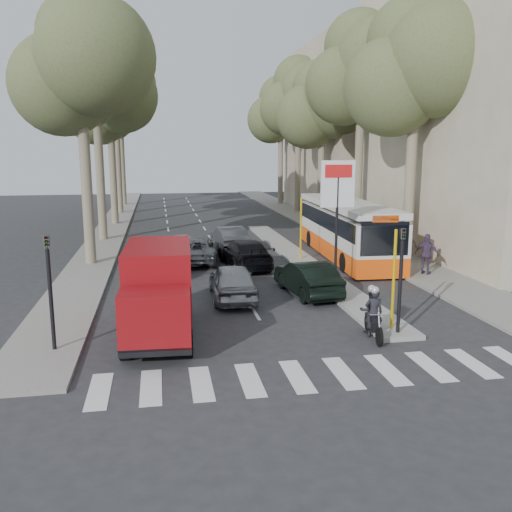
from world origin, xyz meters
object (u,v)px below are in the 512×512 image
Objects in this scene: dark_hatchback at (307,278)px; motorcycle at (372,313)px; silver_hatchback at (233,281)px; city_bus at (346,228)px; red_truck at (158,290)px.

motorcycle reaches higher than dark_hatchback.
city_bus reaches higher than silver_hatchback.
silver_hatchback is 6.56m from motorcycle.
red_truck is (-2.98, -3.97, 0.81)m from silver_hatchback.
red_truck is at bearing 54.84° from silver_hatchback.
red_truck is at bearing 26.86° from dark_hatchback.
silver_hatchback is 2.13× the size of motorcycle.
silver_hatchback is 0.78× the size of red_truck.
city_bus is (4.40, 7.65, 0.96)m from dark_hatchback.
silver_hatchback is at bearing 133.93° from motorcycle.
city_bus reaches higher than dark_hatchback.
red_truck is (-6.18, -4.12, 0.83)m from dark_hatchback.
silver_hatchback is 0.99× the size of dark_hatchback.
city_bus is at bearing 50.69° from red_truck.
silver_hatchback is 0.36× the size of city_bus.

